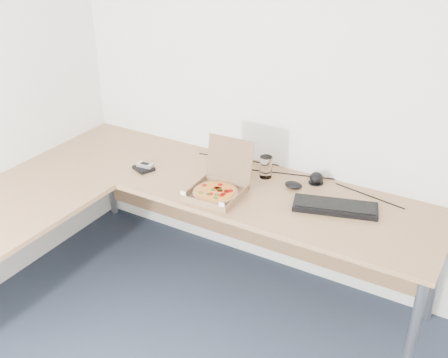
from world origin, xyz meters
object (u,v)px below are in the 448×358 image
Objects in this scene: drinking_glass at (266,167)px; wallet at (144,168)px; pizza_box at (217,189)px; keyboard at (335,207)px; desk at (138,204)px.

drinking_glass reaches higher than wallet.
keyboard is at bearing 13.41° from pizza_box.
keyboard is at bearing -16.99° from drinking_glass.
pizza_box is at bearing 37.50° from desk.
pizza_box reaches higher than keyboard.
wallet is (-0.20, 0.31, 0.04)m from desk.
drinking_glass is at bearing 50.95° from desk.
wallet is at bearing 169.96° from keyboard.
pizza_box is at bearing -112.64° from drinking_glass.
desk is 21.36× the size of wallet.
pizza_box is 2.49× the size of drinking_glass.
wallet is (-1.18, -0.14, -0.00)m from keyboard.
desk is 0.37m from wallet.
pizza_box reaches higher than desk.
keyboard is (0.98, 0.45, 0.04)m from desk.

